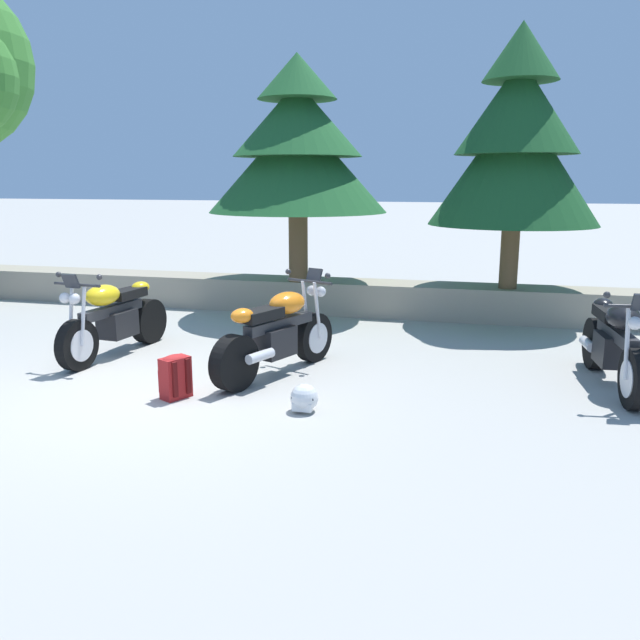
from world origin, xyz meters
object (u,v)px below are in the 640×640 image
(motorcycle_orange_centre, at_px, (278,334))
(motorcycle_black_far_right, at_px, (615,345))
(motorcycle_yellow_near_left, at_px, (113,319))
(pine_tree_mid_right, at_px, (516,142))
(rider_helmet, at_px, (304,398))
(rider_backpack, at_px, (175,376))
(pine_tree_mid_left, at_px, (298,147))

(motorcycle_orange_centre, bearing_deg, motorcycle_black_far_right, 6.70)
(motorcycle_yellow_near_left, distance_m, pine_tree_mid_right, 6.45)
(motorcycle_black_far_right, distance_m, pine_tree_mid_right, 4.09)
(motorcycle_black_far_right, relative_size, rider_helmet, 7.38)
(motorcycle_orange_centre, distance_m, rider_backpack, 1.35)
(rider_helmet, distance_m, pine_tree_mid_right, 5.84)
(pine_tree_mid_left, height_order, pine_tree_mid_right, pine_tree_mid_right)
(rider_backpack, distance_m, pine_tree_mid_right, 6.38)
(motorcycle_orange_centre, bearing_deg, motorcycle_yellow_near_left, 173.51)
(motorcycle_yellow_near_left, xyz_separation_m, motorcycle_orange_centre, (2.32, -0.26, 0.00))
(rider_helmet, bearing_deg, motorcycle_orange_centre, 118.87)
(motorcycle_black_far_right, bearing_deg, rider_backpack, -161.55)
(motorcycle_orange_centre, bearing_deg, rider_backpack, -126.60)
(rider_backpack, bearing_deg, motorcycle_yellow_near_left, 138.78)
(motorcycle_orange_centre, distance_m, pine_tree_mid_left, 4.26)
(pine_tree_mid_right, bearing_deg, motorcycle_black_far_right, -71.78)
(motorcycle_black_far_right, bearing_deg, motorcycle_orange_centre, -173.30)
(pine_tree_mid_left, relative_size, pine_tree_mid_right, 0.92)
(pine_tree_mid_left, bearing_deg, motorcycle_black_far_right, -34.41)
(motorcycle_orange_centre, bearing_deg, pine_tree_mid_left, 102.28)
(motorcycle_yellow_near_left, bearing_deg, rider_helmet, -25.46)
(rider_backpack, xyz_separation_m, rider_helmet, (1.42, -0.07, -0.11))
(motorcycle_yellow_near_left, xyz_separation_m, rider_helmet, (2.94, -1.40, -0.35))
(motorcycle_orange_centre, bearing_deg, rider_helmet, -61.13)
(pine_tree_mid_right, bearing_deg, pine_tree_mid_left, -177.98)
(motorcycle_yellow_near_left, distance_m, rider_helmet, 3.28)
(motorcycle_yellow_near_left, bearing_deg, pine_tree_mid_right, 34.03)
(motorcycle_black_far_right, bearing_deg, pine_tree_mid_left, 145.59)
(rider_backpack, xyz_separation_m, pine_tree_mid_right, (3.46, 4.70, 2.57))
(motorcycle_yellow_near_left, bearing_deg, motorcycle_black_far_right, 1.65)
(motorcycle_black_far_right, bearing_deg, pine_tree_mid_right, 108.22)
(motorcycle_yellow_near_left, bearing_deg, motorcycle_orange_centre, -6.49)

